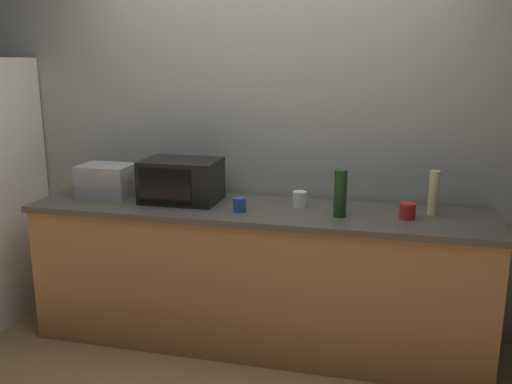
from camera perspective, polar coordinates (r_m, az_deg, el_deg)
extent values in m
plane|color=#A87F51|center=(3.34, -1.74, -18.54)|extent=(8.00, 8.00, 0.00)
cube|color=#9EA399|center=(3.64, 1.56, 6.83)|extent=(6.40, 0.10, 2.70)
cube|color=#B27F4C|center=(3.49, 0.00, -9.14)|extent=(2.80, 0.60, 0.86)
cube|color=#514C42|center=(3.34, 0.00, -2.00)|extent=(2.84, 0.64, 0.04)
cube|color=black|center=(3.50, -7.80, 1.20)|extent=(0.48, 0.34, 0.27)
cube|color=black|center=(3.36, -9.52, 0.62)|extent=(0.34, 0.01, 0.21)
cube|color=#B7BABF|center=(3.74, -15.39, 1.17)|extent=(0.34, 0.26, 0.21)
cylinder|color=beige|center=(3.32, 18.12, -0.09)|extent=(0.06, 0.06, 0.26)
cylinder|color=#1E3F19|center=(3.16, 8.81, -0.14)|extent=(0.07, 0.07, 0.28)
cylinder|color=white|center=(3.37, 4.60, -0.73)|extent=(0.09, 0.09, 0.10)
cylinder|color=#2D4CB2|center=(3.24, -1.73, -1.34)|extent=(0.08, 0.08, 0.09)
cylinder|color=red|center=(3.21, 15.58, -1.93)|extent=(0.09, 0.09, 0.09)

